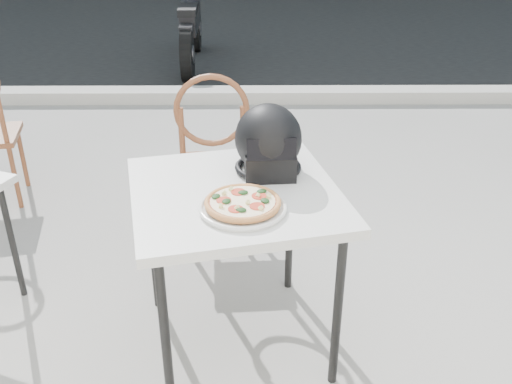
{
  "coord_description": "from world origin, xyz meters",
  "views": [
    {
      "loc": [
        -0.15,
        -2.49,
        1.83
      ],
      "look_at": [
        -0.13,
        -0.57,
        0.83
      ],
      "focal_mm": 40.0,
      "sensor_mm": 36.0,
      "label": 1
    }
  ],
  "objects_px": {
    "plate": "(243,208)",
    "motorcycle": "(191,28)",
    "cafe_table_main": "(235,205)",
    "helmet": "(269,143)",
    "cafe_chair_main": "(213,152)",
    "pizza": "(243,202)"
  },
  "relations": [
    {
      "from": "plate",
      "to": "helmet",
      "type": "xyz_separation_m",
      "value": [
        0.1,
        0.34,
        0.12
      ]
    },
    {
      "from": "cafe_table_main",
      "to": "motorcycle",
      "type": "distance_m",
      "value": 4.89
    },
    {
      "from": "pizza",
      "to": "cafe_chair_main",
      "type": "distance_m",
      "value": 1.05
    },
    {
      "from": "cafe_table_main",
      "to": "cafe_chair_main",
      "type": "relative_size",
      "value": 0.94
    },
    {
      "from": "plate",
      "to": "motorcycle",
      "type": "distance_m",
      "value": 5.06
    },
    {
      "from": "motorcycle",
      "to": "cafe_chair_main",
      "type": "bearing_deg",
      "value": -84.27
    },
    {
      "from": "pizza",
      "to": "helmet",
      "type": "xyz_separation_m",
      "value": [
        0.1,
        0.34,
        0.1
      ]
    },
    {
      "from": "cafe_table_main",
      "to": "plate",
      "type": "relative_size",
      "value": 2.71
    },
    {
      "from": "cafe_chair_main",
      "to": "cafe_table_main",
      "type": "bearing_deg",
      "value": 95.86
    },
    {
      "from": "cafe_chair_main",
      "to": "motorcycle",
      "type": "distance_m",
      "value": 4.03
    },
    {
      "from": "motorcycle",
      "to": "pizza",
      "type": "bearing_deg",
      "value": -83.71
    },
    {
      "from": "pizza",
      "to": "cafe_chair_main",
      "type": "bearing_deg",
      "value": 99.96
    },
    {
      "from": "cafe_chair_main",
      "to": "motorcycle",
      "type": "height_order",
      "value": "cafe_chair_main"
    },
    {
      "from": "cafe_table_main",
      "to": "plate",
      "type": "xyz_separation_m",
      "value": [
        0.03,
        -0.16,
        0.08
      ]
    },
    {
      "from": "plate",
      "to": "motorcycle",
      "type": "xyz_separation_m",
      "value": [
        -0.68,
        5.01,
        -0.35
      ]
    },
    {
      "from": "helmet",
      "to": "plate",
      "type": "bearing_deg",
      "value": -111.14
    },
    {
      "from": "cafe_table_main",
      "to": "plate",
      "type": "distance_m",
      "value": 0.19
    },
    {
      "from": "cafe_chair_main",
      "to": "motorcycle",
      "type": "xyz_separation_m",
      "value": [
        -0.5,
        4.0,
        -0.15
      ]
    },
    {
      "from": "cafe_table_main",
      "to": "motorcycle",
      "type": "relative_size",
      "value": 0.49
    },
    {
      "from": "plate",
      "to": "cafe_chair_main",
      "type": "height_order",
      "value": "cafe_chair_main"
    },
    {
      "from": "cafe_table_main",
      "to": "motorcycle",
      "type": "xyz_separation_m",
      "value": [
        -0.65,
        4.84,
        -0.27
      ]
    },
    {
      "from": "helmet",
      "to": "cafe_chair_main",
      "type": "distance_m",
      "value": 0.79
    }
  ]
}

